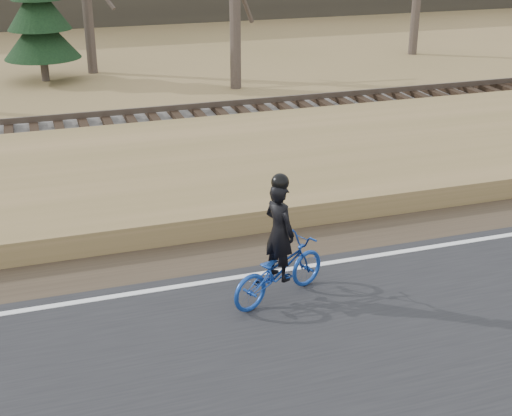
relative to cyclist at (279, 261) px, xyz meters
name	(u,v)px	position (x,y,z in m)	size (l,w,h in m)	color
ground	(509,244)	(4.60, 0.60, -0.69)	(120.00, 120.00, 0.00)	olive
edge_line	(502,236)	(4.60, 0.80, -0.62)	(120.00, 0.12, 0.01)	silver
shoulder	(470,217)	(4.60, 1.80, -0.67)	(120.00, 1.60, 0.04)	#473A2B
embankment	(396,160)	(4.60, 4.80, -0.47)	(120.00, 5.00, 0.44)	olive
ballast	(329,117)	(4.60, 8.60, -0.46)	(120.00, 3.00, 0.45)	slate
railroad	(330,107)	(4.60, 8.60, -0.16)	(120.00, 2.40, 0.29)	black
cyclist	(279,261)	(0.00, 0.00, 0.00)	(1.87, 1.27, 2.01)	navy
conifer	(38,7)	(-2.56, 16.85, 1.80)	(2.60, 2.60, 5.26)	brown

